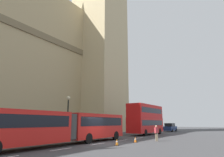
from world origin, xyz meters
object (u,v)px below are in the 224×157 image
Objects in this scene: traffic_cone_middle at (135,140)px; street_lamp at (68,114)px; pedestrian_near_cones at (156,133)px; traffic_cone_east at (156,136)px; sedan_lead at (170,127)px; double_decker_bus at (146,118)px; traffic_cone_west at (117,142)px; articulated_bus at (65,125)px.

street_lamp is at bearing 96.08° from traffic_cone_middle.
pedestrian_near_cones is at bearing -71.00° from street_lamp.
pedestrian_near_cones reaches higher than traffic_cone_east.
sedan_lead is 2.60× the size of pedestrian_near_cones.
double_decker_bus is at bearing 28.91° from pedestrian_near_cones.
traffic_cone_west is at bearing -165.41° from double_decker_bus.
traffic_cone_east is (12.33, -4.06, -1.46)m from articulated_bus.
sedan_lead is at bearing 13.82° from pedestrian_near_cones.
traffic_cone_middle is (5.64, -4.37, -1.46)m from articulated_bus.
traffic_cone_middle is 0.34× the size of pedestrian_near_cones.
traffic_cone_middle is at bearing -37.74° from articulated_bus.
sedan_lead is at bearing 12.16° from traffic_cone_east.
traffic_cone_west is 0.11× the size of street_lamp.
traffic_cone_west is 10.03m from traffic_cone_east.
sedan_lead is 7.59× the size of traffic_cone_middle.
street_lamp is (2.40, 8.72, 2.77)m from traffic_cone_west.
street_lamp is at bearing 109.00° from pedestrian_near_cones.
traffic_cone_west is (2.30, -4.21, -1.46)m from articulated_bus.
traffic_cone_west is 1.00× the size of traffic_cone_east.
double_decker_bus is 7.78m from traffic_cone_east.
pedestrian_near_cones is (3.51, -10.19, -2.14)m from street_lamp.
street_lamp is (-7.63, 8.57, 2.77)m from traffic_cone_east.
articulated_bus is 3.20× the size of street_lamp.
traffic_cone_middle is 1.00× the size of traffic_cone_east.
double_decker_bus is 16.92m from traffic_cone_west.
articulated_bus is at bearing 145.30° from pedestrian_near_cones.
traffic_cone_middle is at bearing -2.66° from traffic_cone_west.
double_decker_bus is 13.79m from traffic_cone_middle.
double_decker_bus is at bearing 33.37° from traffic_cone_east.
traffic_cone_west is (-29.85, -4.42, -0.63)m from sedan_lead.
traffic_cone_middle is at bearing -170.21° from sedan_lead.
traffic_cone_middle is at bearing -161.22° from double_decker_bus.
traffic_cone_east is at bearing -48.32° from street_lamp.
pedestrian_near_cones is at bearing -166.18° from sedan_lead.
traffic_cone_middle is (3.34, -0.16, 0.00)m from traffic_cone_west.
street_lamp is (4.70, 4.51, 1.31)m from articulated_bus.
pedestrian_near_cones is at bearing -13.98° from traffic_cone_west.
street_lamp reaches higher than pedestrian_near_cones.
articulated_bus is 7.29m from traffic_cone_middle.
double_decker_bus reaches higher than sedan_lead.
sedan_lead reaches higher than traffic_cone_middle.
pedestrian_near_cones is (-4.12, -1.62, 0.63)m from traffic_cone_east.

